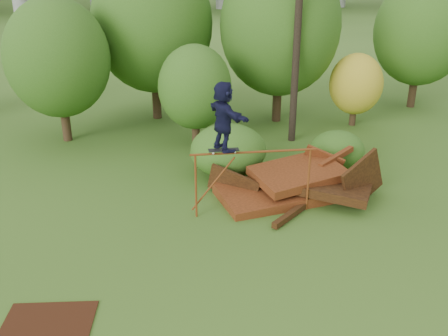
{
  "coord_description": "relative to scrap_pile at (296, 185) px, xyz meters",
  "views": [
    {
      "loc": [
        -2.72,
        -10.28,
        6.82
      ],
      "look_at": [
        -0.8,
        2.0,
        1.6
      ],
      "focal_mm": 40.0,
      "sensor_mm": 36.0,
      "label": 1
    }
  ],
  "objects": [
    {
      "name": "ground",
      "position": [
        -1.62,
        -3.14,
        -0.4
      ],
      "size": [
        240.0,
        240.0,
        0.0
      ],
      "primitive_type": "plane",
      "color": "#2D5116",
      "rests_on": "ground"
    },
    {
      "name": "scrap_pile",
      "position": [
        0.0,
        0.0,
        0.0
      ],
      "size": [
        5.45,
        3.51,
        1.89
      ],
      "color": "#411F0B",
      "rests_on": "ground"
    },
    {
      "name": "grind_rail",
      "position": [
        -1.54,
        -0.84,
        1.04
      ],
      "size": [
        3.54,
        0.14,
        1.93
      ],
      "color": "brown",
      "rests_on": "ground"
    },
    {
      "name": "skateboard",
      "position": [
        -2.38,
        -0.82,
        1.6
      ],
      "size": [
        0.84,
        0.24,
        0.09
      ],
      "rotation": [
        0.0,
        0.0,
        -0.02
      ],
      "color": "black",
      "rests_on": "grind_rail"
    },
    {
      "name": "skater",
      "position": [
        -2.38,
        -0.82,
        2.56
      ],
      "size": [
        1.16,
        1.83,
        1.89
      ],
      "primitive_type": "imported",
      "rotation": [
        0.0,
        0.0,
        1.95
      ],
      "color": "black",
      "rests_on": "skateboard"
    },
    {
      "name": "flat_plate",
      "position": [
        -6.62,
        -4.87,
        -0.39
      ],
      "size": [
        1.93,
        1.47,
        0.03
      ],
      "primitive_type": "cube",
      "rotation": [
        0.0,
        0.0,
        -0.1
      ],
      "color": "black",
      "rests_on": "ground"
    },
    {
      "name": "tree_0",
      "position": [
        -7.66,
        6.51,
        2.92
      ],
      "size": [
        3.98,
        3.98,
        5.61
      ],
      "color": "black",
      "rests_on": "ground"
    },
    {
      "name": "tree_1",
      "position": [
        -3.95,
        9.07,
        3.87
      ],
      "size": [
        5.24,
        5.24,
        7.28
      ],
      "color": "black",
      "rests_on": "ground"
    },
    {
      "name": "tree_2",
      "position": [
        -2.56,
        5.11,
        1.93
      ],
      "size": [
        2.8,
        2.8,
        3.95
      ],
      "color": "black",
      "rests_on": "ground"
    },
    {
      "name": "tree_3",
      "position": [
        1.39,
        7.79,
        3.78
      ],
      "size": [
        5.16,
        5.16,
        7.15
      ],
      "color": "black",
      "rests_on": "ground"
    },
    {
      "name": "tree_4",
      "position": [
        4.56,
        6.65,
        1.44
      ],
      "size": [
        2.29,
        2.29,
        3.16
      ],
      "color": "black",
      "rests_on": "ground"
    },
    {
      "name": "tree_5",
      "position": [
        8.6,
        9.01,
        3.26
      ],
      "size": [
        4.42,
        4.42,
        6.21
      ],
      "color": "black",
      "rests_on": "ground"
    },
    {
      "name": "shrub_left",
      "position": [
        -1.78,
        2.02,
        0.49
      ],
      "size": [
        2.57,
        2.37,
        1.78
      ],
      "primitive_type": "ellipsoid",
      "color": "#284F15",
      "rests_on": "ground"
    },
    {
      "name": "shrub_right",
      "position": [
        2.06,
        2.03,
        0.27
      ],
      "size": [
        1.91,
        1.75,
        1.35
      ],
      "primitive_type": "ellipsoid",
      "color": "#284F15",
      "rests_on": "ground"
    },
    {
      "name": "utility_pole",
      "position": [
        1.34,
        5.09,
        4.62
      ],
      "size": [
        1.4,
        0.28,
        9.9
      ],
      "color": "black",
      "rests_on": "ground"
    }
  ]
}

